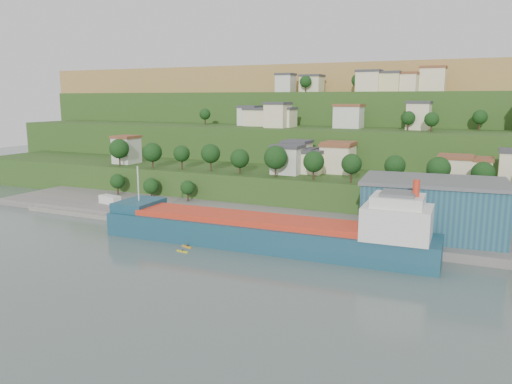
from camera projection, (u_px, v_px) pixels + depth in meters
The scene contains 10 objects.
ground at pixel (234, 256), 104.20m from camera, with size 500.00×500.00×0.00m, color #485750.
quay at pixel (360, 235), 120.85m from camera, with size 220.00×26.00×4.00m, color slate.
pebble_beach at pixel (103, 211), 146.61m from camera, with size 40.00×18.00×2.40m, color slate.
hillside at pixel (386, 163), 254.48m from camera, with size 360.00×210.64×96.00m.
cargo_ship_near at pixel (272, 234), 109.72m from camera, with size 75.96×14.58×19.43m.
warehouse at pixel (433, 207), 112.00m from camera, with size 32.62×21.78×12.80m.
caravan at pixel (110, 201), 146.76m from camera, with size 6.86×2.86×3.20m, color white.
dinghy at pixel (120, 208), 142.32m from camera, with size 4.57×1.72×0.91m, color silver.
kayak_orange at pixel (187, 246), 110.70m from camera, with size 2.82×1.41×0.71m.
kayak_yellow at pixel (182, 251), 107.27m from camera, with size 2.93×0.84×0.72m.
Camera 1 is at (46.34, -88.64, 32.51)m, focal length 35.00 mm.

